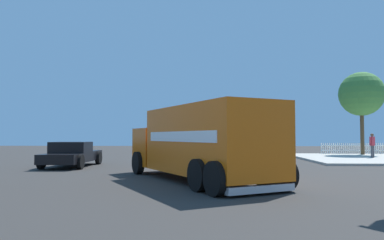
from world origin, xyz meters
The scene contains 6 objects.
ground_plane centered at (0.00, 0.00, 0.00)m, with size 100.00×100.00×0.00m, color #33302D.
delivery_truck centered at (0.51, 0.98, 1.46)m, with size 6.38×8.56×2.77m.
pickup_black centered at (7.81, -5.29, 0.73)m, with size 2.38×5.26×1.38m.
pedestrian_near_corner centered at (-11.73, -12.68, 1.15)m, with size 0.47×0.36×1.77m.
picket_fence_run centered at (-12.88, -18.94, 0.62)m, with size 6.04×0.05×0.95m.
shade_tree_near centered at (-12.90, -17.34, 5.32)m, with size 3.78×3.78×7.10m.
Camera 1 is at (0.04, 14.87, 1.68)m, focal length 34.36 mm.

